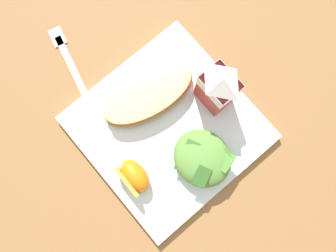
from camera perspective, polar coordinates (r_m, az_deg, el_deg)
The scene contains 7 objects.
ground at distance 0.57m, azimuth 0.00°, elevation -0.41°, with size 3.00×3.00×0.00m, color olive.
white_plate at distance 0.56m, azimuth 0.00°, elevation -0.29°, with size 0.28×0.28×0.02m, color silver.
cheesy_pizza_bread at distance 0.54m, azimuth -3.49°, elevation 5.56°, with size 0.11×0.18×0.04m.
green_salad_pile at distance 0.53m, azimuth 6.15°, elevation -5.78°, with size 0.10×0.09×0.04m.
milk_carton at distance 0.51m, azimuth 8.99°, elevation 6.83°, with size 0.06×0.05×0.11m.
orange_wedge_front at distance 0.53m, azimuth -6.06°, elevation -8.94°, with size 0.06×0.04×0.04m.
metal_fork at distance 0.62m, azimuth -17.07°, elevation 10.58°, with size 0.19×0.06×0.01m.
Camera 1 is at (0.06, -0.05, 0.56)m, focal length 34.02 mm.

